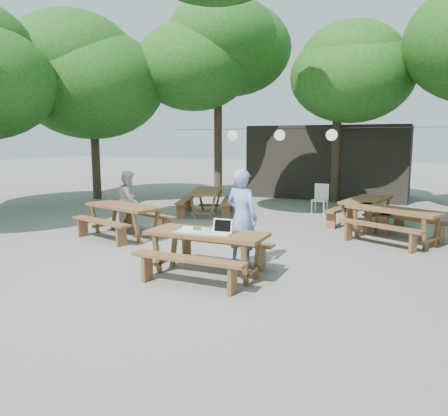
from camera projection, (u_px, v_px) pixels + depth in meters
ground at (195, 258)px, 8.46m from camera, size 80.00×80.00×0.00m
pavilion at (330, 161)px, 17.48m from camera, size 6.00×3.00×2.80m
main_picnic_table at (207, 253)px, 7.29m from camera, size 2.00×1.58×0.75m
picnic_table_nw at (125, 220)px, 10.26m from camera, size 2.26×2.05×0.75m
picnic_table_ne at (395, 225)px, 9.70m from camera, size 2.39×2.23×0.75m
picnic_table_far_w at (206, 202)px, 13.22m from camera, size 2.13×2.32×0.75m
picnic_table_far_e at (366, 212)px, 11.36m from camera, size 1.92×2.17×0.75m
woman at (242, 217)px, 7.86m from camera, size 0.72×0.56×1.75m
second_person at (129, 200)px, 11.11m from camera, size 0.77×0.86×1.48m
plastic_chair at (320, 205)px, 13.57m from camera, size 0.47×0.47×0.90m
laptop at (221, 230)px, 7.06m from camera, size 0.35×0.28×0.24m
tabletop_clutter at (196, 230)px, 7.32m from camera, size 0.72×0.59×0.08m
paper_lanterns at (280, 135)px, 13.55m from camera, size 9.00×0.34×0.38m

